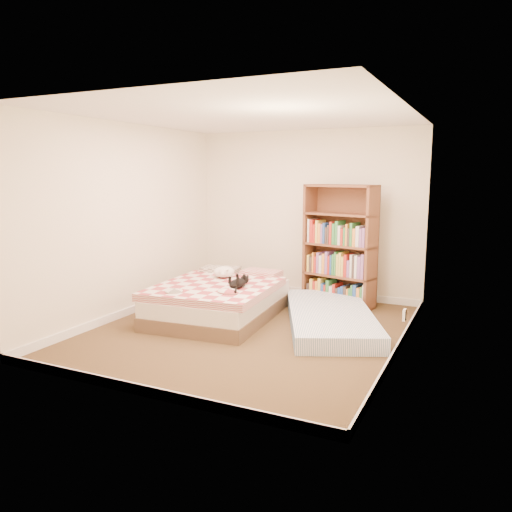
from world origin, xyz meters
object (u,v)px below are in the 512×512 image
at_px(bookshelf, 340,263).
at_px(black_cat, 239,283).
at_px(bed, 221,299).
at_px(floor_mattress, 330,317).
at_px(white_dog, 224,272).

bearing_deg(bookshelf, black_cat, -107.47).
xyz_separation_m(bed, floor_mattress, (1.41, 0.23, -0.14)).
bearing_deg(white_dog, black_cat, -25.20).
height_order(bed, bookshelf, bookshelf).
height_order(bed, floor_mattress, bed).
xyz_separation_m(bed, white_dog, (-0.11, 0.28, 0.30)).
height_order(black_cat, white_dog, white_dog).
bearing_deg(floor_mattress, black_cat, 177.56).
xyz_separation_m(bookshelf, white_dog, (-1.33, -0.98, -0.07)).
relative_size(bookshelf, black_cat, 2.95).
bearing_deg(white_dog, bookshelf, 55.72).
height_order(bed, black_cat, black_cat).
bearing_deg(bookshelf, floor_mattress, -66.17).
distance_m(bookshelf, black_cat, 1.68).
bearing_deg(bed, floor_mattress, 4.96).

